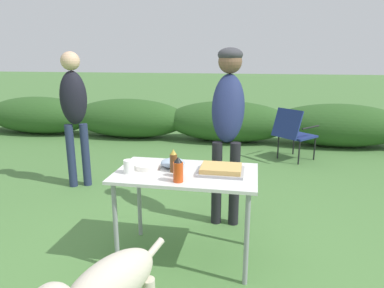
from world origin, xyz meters
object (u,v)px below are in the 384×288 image
object	(u,v)px
hot_sauce_bottle	(178,170)
plate_stack	(147,166)
food_tray	(221,170)
standing_person_in_olive_jacket	(228,111)
standing_person_with_beanie	(74,106)
mixing_bowl	(173,163)
beer_bottle	(174,161)
ketchup_bottle	(178,168)
camp_chair_green_behind_table	(293,132)
paper_cup_stack	(129,167)
folding_table	(186,181)

from	to	relation	value
hot_sauce_bottle	plate_stack	bearing A→B (deg)	141.54
food_tray	plate_stack	distance (m)	0.59
standing_person_in_olive_jacket	standing_person_with_beanie	distance (m)	1.99
plate_stack	standing_person_with_beanie	world-z (taller)	standing_person_with_beanie
plate_stack	hot_sauce_bottle	world-z (taller)	hot_sauce_bottle
mixing_bowl	standing_person_in_olive_jacket	distance (m)	0.84
plate_stack	mixing_bowl	world-z (taller)	mixing_bowl
mixing_bowl	standing_person_with_beanie	size ratio (longest dim) A/B	0.12
beer_bottle	standing_person_in_olive_jacket	world-z (taller)	standing_person_in_olive_jacket
food_tray	ketchup_bottle	world-z (taller)	ketchup_bottle
camp_chair_green_behind_table	standing_person_with_beanie	bearing A→B (deg)	-107.07
paper_cup_stack	standing_person_in_olive_jacket	distance (m)	1.16
ketchup_bottle	camp_chair_green_behind_table	xyz separation A→B (m)	(1.15, 3.06, -0.34)
mixing_bowl	camp_chair_green_behind_table	world-z (taller)	camp_chair_green_behind_table
plate_stack	camp_chair_green_behind_table	size ratio (longest dim) A/B	0.26
plate_stack	paper_cup_stack	xyz separation A→B (m)	(-0.10, -0.13, 0.03)
mixing_bowl	beer_bottle	xyz separation A→B (m)	(0.04, -0.12, 0.05)
ketchup_bottle	hot_sauce_bottle	bearing A→B (deg)	-76.97
folding_table	plate_stack	world-z (taller)	plate_stack
folding_table	hot_sauce_bottle	distance (m)	0.28
standing_person_with_beanie	camp_chair_green_behind_table	world-z (taller)	standing_person_with_beanie
beer_bottle	standing_person_in_olive_jacket	distance (m)	0.91
mixing_bowl	beer_bottle	distance (m)	0.14
mixing_bowl	plate_stack	bearing A→B (deg)	-157.52
beer_bottle	food_tray	bearing A→B (deg)	6.37
food_tray	paper_cup_stack	distance (m)	0.71
folding_table	camp_chair_green_behind_table	xyz separation A→B (m)	(1.11, 2.94, -0.20)
camp_chair_green_behind_table	ketchup_bottle	bearing A→B (deg)	-68.06
mixing_bowl	standing_person_in_olive_jacket	bearing A→B (deg)	59.93
beer_bottle	camp_chair_green_behind_table	bearing A→B (deg)	67.82
hot_sauce_bottle	standing_person_with_beanie	bearing A→B (deg)	136.77
standing_person_in_olive_jacket	camp_chair_green_behind_table	xyz separation A→B (m)	(0.86, 2.17, -0.63)
mixing_bowl	paper_cup_stack	xyz separation A→B (m)	(-0.29, -0.21, 0.02)
food_tray	folding_table	bearing A→B (deg)	-174.59
mixing_bowl	camp_chair_green_behind_table	bearing A→B (deg)	66.35
food_tray	plate_stack	size ratio (longest dim) A/B	1.64
food_tray	beer_bottle	size ratio (longest dim) A/B	1.92
paper_cup_stack	camp_chair_green_behind_table	world-z (taller)	paper_cup_stack
ketchup_bottle	standing_person_with_beanie	size ratio (longest dim) A/B	0.09
mixing_bowl	paper_cup_stack	distance (m)	0.36
mixing_bowl	standing_person_with_beanie	world-z (taller)	standing_person_with_beanie
ketchup_bottle	hot_sauce_bottle	size ratio (longest dim) A/B	0.76
beer_bottle	hot_sauce_bottle	size ratio (longest dim) A/B	0.98
plate_stack	ketchup_bottle	distance (m)	0.32
standing_person_in_olive_jacket	plate_stack	bearing A→B (deg)	-128.98
mixing_bowl	folding_table	bearing A→B (deg)	-39.14
food_tray	mixing_bowl	xyz separation A→B (m)	(-0.40, 0.08, 0.01)
paper_cup_stack	beer_bottle	size ratio (longest dim) A/B	0.57
folding_table	beer_bottle	size ratio (longest dim) A/B	6.04
paper_cup_stack	ketchup_bottle	size ratio (longest dim) A/B	0.74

